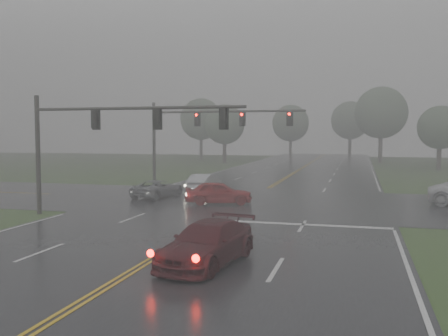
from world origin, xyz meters
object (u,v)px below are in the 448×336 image
(sedan_silver, at_px, (205,192))
(signal_gantry_far, at_px, (199,127))
(car_grey, at_px, (158,198))
(sedan_red, at_px, (219,204))
(sedan_maroon, at_px, (207,265))
(signal_gantry_near, at_px, (97,131))

(sedan_silver, xyz_separation_m, signal_gantry_far, (-1.79, 4.18, 5.07))
(car_grey, bearing_deg, sedan_red, 170.77)
(sedan_maroon, bearing_deg, car_grey, 126.87)
(signal_gantry_near, height_order, signal_gantry_far, signal_gantry_far)
(sedan_maroon, bearing_deg, sedan_silver, 116.60)
(sedan_red, relative_size, signal_gantry_far, 0.32)
(sedan_maroon, xyz_separation_m, signal_gantry_near, (-8.59, 7.90, 4.66))
(car_grey, distance_m, signal_gantry_near, 9.57)
(signal_gantry_far, bearing_deg, car_grey, -93.19)
(sedan_red, bearing_deg, car_grey, 51.40)
(sedan_maroon, relative_size, car_grey, 1.13)
(sedan_maroon, height_order, signal_gantry_near, signal_gantry_near)
(sedan_maroon, relative_size, sedan_silver, 1.17)
(car_grey, xyz_separation_m, signal_gantry_far, (0.44, 7.99, 5.07))
(sedan_red, height_order, signal_gantry_near, signal_gantry_near)
(signal_gantry_near, distance_m, signal_gantry_far, 16.36)
(sedan_red, bearing_deg, sedan_silver, 9.03)
(sedan_maroon, relative_size, signal_gantry_near, 0.41)
(car_grey, distance_m, signal_gantry_far, 9.47)
(car_grey, height_order, signal_gantry_far, signal_gantry_far)
(sedan_silver, bearing_deg, sedan_maroon, 110.25)
(signal_gantry_near, relative_size, signal_gantry_far, 0.91)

